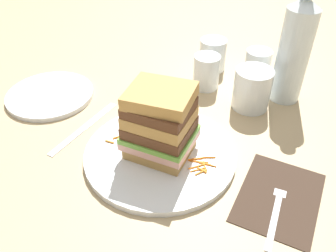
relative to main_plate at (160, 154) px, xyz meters
The scene contains 27 objects.
ground_plane 0.02m from the main_plate, 108.86° to the left, with size 3.00×3.00×0.00m, color tan.
main_plate is the anchor object (origin of this frame).
sandwich 0.07m from the main_plate, 96.42° to the left, with size 0.13×0.11×0.14m.
carrot_shred_0 0.07m from the main_plate, behind, with size 0.00×0.00×0.02m, color orange.
carrot_shred_1 0.10m from the main_plate, 165.24° to the right, with size 0.00×0.00×0.02m, color orange.
carrot_shred_2 0.08m from the main_plate, behind, with size 0.00×0.00×0.03m, color orange.
carrot_shred_3 0.10m from the main_plate, behind, with size 0.00×0.00×0.03m, color orange.
carrot_shred_4 0.09m from the main_plate, behind, with size 0.00×0.00×0.02m, color orange.
carrot_shred_5 0.09m from the main_plate, ahead, with size 0.00×0.00×0.03m, color orange.
carrot_shred_6 0.09m from the main_plate, 18.07° to the left, with size 0.00×0.00×0.02m, color orange.
carrot_shred_7 0.08m from the main_plate, ahead, with size 0.00×0.00×0.03m, color orange.
carrot_shred_8 0.08m from the main_plate, ahead, with size 0.00×0.00×0.03m, color orange.
carrot_shred_9 0.09m from the main_plate, ahead, with size 0.00×0.00×0.03m, color orange.
carrot_shred_10 0.07m from the main_plate, 10.51° to the left, with size 0.00×0.00×0.03m, color orange.
carrot_shred_11 0.09m from the main_plate, ahead, with size 0.00×0.00×0.03m, color orange.
carrot_shred_12 0.09m from the main_plate, ahead, with size 0.00×0.00×0.02m, color orange.
carrot_shred_13 0.08m from the main_plate, ahead, with size 0.00×0.00×0.03m, color orange.
carrot_shred_14 0.09m from the main_plate, ahead, with size 0.00×0.00×0.02m, color orange.
napkin_dark 0.22m from the main_plate, ahead, with size 0.13×0.17×0.00m, color #38281E.
fork 0.23m from the main_plate, ahead, with size 0.03×0.17×0.00m.
knife 0.18m from the main_plate, behind, with size 0.02×0.20×0.00m.
juice_glass 0.26m from the main_plate, 68.94° to the left, with size 0.08×0.08×0.09m.
water_bottle 0.37m from the main_plate, 64.45° to the left, with size 0.07×0.07×0.26m.
empty_tumbler_0 0.27m from the main_plate, 96.05° to the left, with size 0.06×0.06×0.08m, color silver.
empty_tumbler_1 0.37m from the main_plate, 80.00° to the left, with size 0.06×0.06×0.07m, color silver.
empty_tumbler_2 0.36m from the main_plate, 98.17° to the left, with size 0.07×0.07×0.08m, color silver.
side_plate 0.33m from the main_plate, behind, with size 0.20×0.20×0.01m, color white.
Camera 1 is at (0.26, -0.44, 0.47)m, focal length 38.00 mm.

